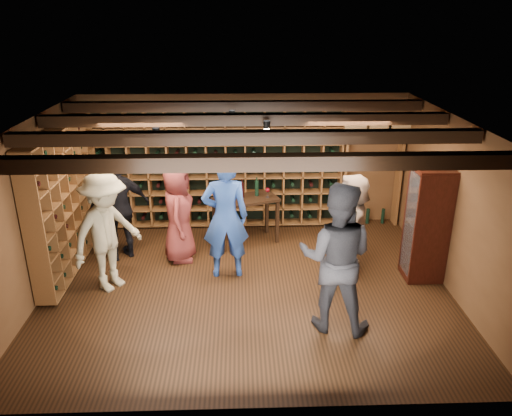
{
  "coord_description": "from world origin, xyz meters",
  "views": [
    {
      "loc": [
        -0.09,
        -6.59,
        3.9
      ],
      "look_at": [
        0.14,
        0.2,
        1.19
      ],
      "focal_mm": 35.0,
      "sensor_mm": 36.0,
      "label": 1
    }
  ],
  "objects_px": {
    "tasting_table": "(245,203)",
    "guest_red_floral": "(178,213)",
    "man_blue_shirt": "(225,217)",
    "guest_khaki": "(106,232)",
    "guest_woman_black": "(119,208)",
    "man_grey_suit": "(336,258)",
    "guest_beige": "(352,225)",
    "display_cabinet": "(426,227)"
  },
  "relations": [
    {
      "from": "guest_woman_black",
      "to": "man_grey_suit",
      "type": "bearing_deg",
      "value": 114.13
    },
    {
      "from": "display_cabinet",
      "to": "guest_woman_black",
      "type": "distance_m",
      "value": 4.86
    },
    {
      "from": "man_blue_shirt",
      "to": "tasting_table",
      "type": "relative_size",
      "value": 1.57
    },
    {
      "from": "man_grey_suit",
      "to": "man_blue_shirt",
      "type": "bearing_deg",
      "value": -28.47
    },
    {
      "from": "man_grey_suit",
      "to": "tasting_table",
      "type": "height_order",
      "value": "man_grey_suit"
    },
    {
      "from": "tasting_table",
      "to": "man_blue_shirt",
      "type": "bearing_deg",
      "value": -125.78
    },
    {
      "from": "man_grey_suit",
      "to": "guest_khaki",
      "type": "height_order",
      "value": "man_grey_suit"
    },
    {
      "from": "tasting_table",
      "to": "guest_khaki",
      "type": "bearing_deg",
      "value": -163.99
    },
    {
      "from": "guest_beige",
      "to": "guest_woman_black",
      "type": "bearing_deg",
      "value": -83.14
    },
    {
      "from": "man_grey_suit",
      "to": "guest_khaki",
      "type": "bearing_deg",
      "value": -2.63
    },
    {
      "from": "guest_red_floral",
      "to": "guest_khaki",
      "type": "height_order",
      "value": "guest_khaki"
    },
    {
      "from": "guest_khaki",
      "to": "guest_woman_black",
      "type": "bearing_deg",
      "value": 39.57
    },
    {
      "from": "display_cabinet",
      "to": "guest_khaki",
      "type": "height_order",
      "value": "guest_khaki"
    },
    {
      "from": "display_cabinet",
      "to": "guest_beige",
      "type": "distance_m",
      "value": 1.11
    },
    {
      "from": "guest_woman_black",
      "to": "guest_khaki",
      "type": "distance_m",
      "value": 0.99
    },
    {
      "from": "man_grey_suit",
      "to": "guest_woman_black",
      "type": "relative_size",
      "value": 1.13
    },
    {
      "from": "guest_red_floral",
      "to": "guest_beige",
      "type": "relative_size",
      "value": 0.99
    },
    {
      "from": "guest_khaki",
      "to": "display_cabinet",
      "type": "bearing_deg",
      "value": -51.11
    },
    {
      "from": "guest_beige",
      "to": "tasting_table",
      "type": "xyz_separation_m",
      "value": [
        -1.62,
        1.17,
        -0.08
      ]
    },
    {
      "from": "guest_khaki",
      "to": "guest_red_floral",
      "type": "bearing_deg",
      "value": -9.06
    },
    {
      "from": "display_cabinet",
      "to": "tasting_table",
      "type": "height_order",
      "value": "display_cabinet"
    },
    {
      "from": "display_cabinet",
      "to": "guest_red_floral",
      "type": "xyz_separation_m",
      "value": [
        -3.81,
        0.75,
        -0.04
      ]
    },
    {
      "from": "display_cabinet",
      "to": "guest_woman_black",
      "type": "bearing_deg",
      "value": 170.02
    },
    {
      "from": "display_cabinet",
      "to": "man_grey_suit",
      "type": "xyz_separation_m",
      "value": [
        -1.61,
        -1.24,
        0.14
      ]
    },
    {
      "from": "guest_red_floral",
      "to": "display_cabinet",
      "type": "bearing_deg",
      "value": -101.26
    },
    {
      "from": "man_blue_shirt",
      "to": "guest_red_floral",
      "type": "bearing_deg",
      "value": -40.23
    },
    {
      "from": "guest_beige",
      "to": "tasting_table",
      "type": "relative_size",
      "value": 1.33
    },
    {
      "from": "man_blue_shirt",
      "to": "tasting_table",
      "type": "bearing_deg",
      "value": -109.68
    },
    {
      "from": "display_cabinet",
      "to": "guest_red_floral",
      "type": "relative_size",
      "value": 1.07
    },
    {
      "from": "guest_khaki",
      "to": "tasting_table",
      "type": "distance_m",
      "value": 2.54
    },
    {
      "from": "display_cabinet",
      "to": "man_blue_shirt",
      "type": "relative_size",
      "value": 0.9
    },
    {
      "from": "display_cabinet",
      "to": "guest_beige",
      "type": "xyz_separation_m",
      "value": [
        -1.09,
        0.19,
        -0.03
      ]
    },
    {
      "from": "guest_woman_black",
      "to": "tasting_table",
      "type": "relative_size",
      "value": 1.43
    },
    {
      "from": "guest_red_floral",
      "to": "guest_beige",
      "type": "distance_m",
      "value": 2.78
    },
    {
      "from": "guest_red_floral",
      "to": "tasting_table",
      "type": "height_order",
      "value": "guest_red_floral"
    },
    {
      "from": "tasting_table",
      "to": "guest_red_floral",
      "type": "bearing_deg",
      "value": -171.51
    },
    {
      "from": "guest_khaki",
      "to": "tasting_table",
      "type": "height_order",
      "value": "guest_khaki"
    },
    {
      "from": "guest_woman_black",
      "to": "man_blue_shirt",
      "type": "bearing_deg",
      "value": 126.86
    },
    {
      "from": "display_cabinet",
      "to": "tasting_table",
      "type": "bearing_deg",
      "value": 153.36
    },
    {
      "from": "man_grey_suit",
      "to": "guest_khaki",
      "type": "xyz_separation_m",
      "value": [
        -3.14,
        1.09,
        -0.09
      ]
    },
    {
      "from": "man_grey_suit",
      "to": "guest_woman_black",
      "type": "distance_m",
      "value": 3.8
    },
    {
      "from": "man_grey_suit",
      "to": "guest_red_floral",
      "type": "relative_size",
      "value": 1.22
    }
  ]
}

